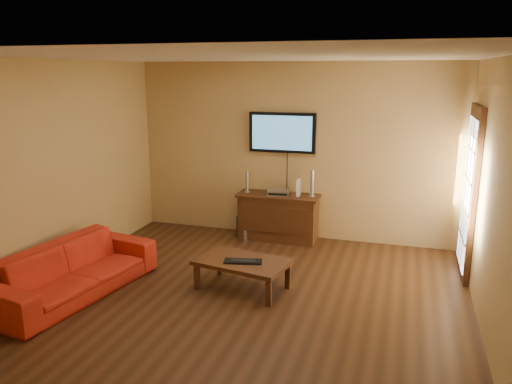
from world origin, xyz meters
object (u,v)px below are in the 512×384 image
at_px(speaker_left, 247,183).
at_px(speaker_right, 312,185).
at_px(keyboard, 243,261).
at_px(subwoofer, 245,226).
at_px(media_console, 278,217).
at_px(sofa, 73,262).
at_px(game_console, 299,188).
at_px(television, 282,133).
at_px(av_receiver, 278,193).
at_px(bottle, 245,237).
at_px(coffee_table, 242,264).

distance_m(speaker_left, speaker_right, 1.02).
xyz_separation_m(speaker_left, keyboard, (0.59, -1.97, -0.48)).
xyz_separation_m(speaker_left, subwoofer, (-0.06, 0.06, -0.73)).
xyz_separation_m(media_console, subwoofer, (-0.56, 0.06, -0.22)).
bearing_deg(sofa, game_console, -28.69).
bearing_deg(media_console, television, 90.00).
distance_m(speaker_right, subwoofer, 1.32).
bearing_deg(speaker_left, speaker_right, 1.61).
distance_m(sofa, keyboard, 1.97).
height_order(television, av_receiver, television).
bearing_deg(bottle, subwoofer, 108.64).
bearing_deg(av_receiver, sofa, -133.27).
bearing_deg(game_console, speaker_left, 178.73).
xyz_separation_m(sofa, av_receiver, (1.79, 2.59, 0.35)).
distance_m(coffee_table, speaker_right, 2.06).
distance_m(media_console, bottle, 0.60).
xyz_separation_m(television, sofa, (-1.78, -2.82, -1.24)).
bearing_deg(subwoofer, media_console, -24.51).
distance_m(speaker_left, bottle, 0.83).
relative_size(speaker_left, av_receiver, 0.98).
xyz_separation_m(game_console, bottle, (-0.75, -0.33, -0.75)).
bearing_deg(bottle, keyboard, -72.54).
distance_m(coffee_table, speaker_left, 2.05).
distance_m(sofa, bottle, 2.70).
xyz_separation_m(speaker_right, game_console, (-0.20, 0.01, -0.07)).
distance_m(media_console, speaker_left, 0.71).
relative_size(media_console, speaker_right, 3.11).
height_order(speaker_left, speaker_right, speaker_right).
xyz_separation_m(coffee_table, speaker_right, (0.45, 1.93, 0.58)).
distance_m(coffee_table, subwoofer, 2.06).
height_order(sofa, bottle, sofa).
xyz_separation_m(av_receiver, keyboard, (0.08, -1.94, -0.37)).
bearing_deg(subwoofer, keyboard, -91.14).
bearing_deg(av_receiver, subwoofer, 163.14).
bearing_deg(game_console, bottle, -160.12).
xyz_separation_m(coffee_table, keyboard, (0.03, -0.06, 0.06)).
relative_size(television, speaker_right, 2.56).
distance_m(television, speaker_right, 0.92).
bearing_deg(av_receiver, bottle, -157.61).
distance_m(media_console, av_receiver, 0.39).
height_order(speaker_left, subwoofer, speaker_left).
relative_size(speaker_right, subwoofer, 1.49).
xyz_separation_m(television, speaker_right, (0.51, -0.17, -0.74)).
relative_size(game_console, subwoofer, 0.89).
bearing_deg(game_console, av_receiver, -172.91).
xyz_separation_m(speaker_left, game_console, (0.81, 0.03, -0.03)).
xyz_separation_m(media_console, game_console, (0.31, 0.03, 0.47)).
height_order(television, speaker_right, television).
height_order(sofa, av_receiver, sofa).
xyz_separation_m(television, game_console, (0.31, -0.17, -0.81)).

